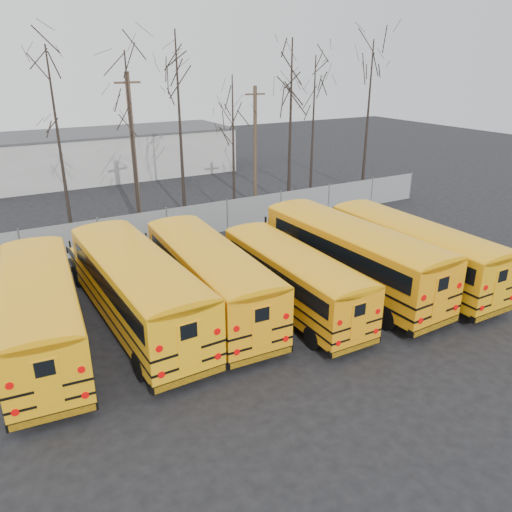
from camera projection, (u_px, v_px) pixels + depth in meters
ground at (273, 328)px, 20.29m from camera, size 120.00×120.00×0.00m
fence at (167, 225)px, 29.61m from camera, size 40.00×0.04×2.00m
distant_building at (111, 154)px, 46.31m from camera, size 22.00×8.00×4.00m
bus_a at (40, 306)px, 18.19m from camera, size 3.61×11.19×3.08m
bus_b at (135, 283)px, 19.82m from camera, size 3.01×11.69×3.25m
bus_c at (207, 272)px, 21.04m from camera, size 3.08×11.24×3.11m
bus_d at (291, 274)px, 21.30m from camera, size 2.43×10.12×2.82m
bus_e at (348, 250)px, 23.06m from camera, size 3.18×11.96×3.32m
bus_f at (410, 246)px, 23.95m from camera, size 2.57×11.10×3.10m
utility_pole_left at (133, 149)px, 31.51m from camera, size 1.69×0.43×9.52m
utility_pole_right at (255, 146)px, 36.02m from camera, size 1.51×0.26×8.49m
tree_1 at (60, 148)px, 28.27m from camera, size 0.26×0.26×10.95m
tree_2 at (133, 146)px, 29.88m from camera, size 0.26×0.26×10.68m
tree_3 at (180, 127)px, 33.33m from camera, size 0.26×0.26×11.98m
tree_4 at (233, 151)px, 32.23m from camera, size 0.26×0.26×9.33m
tree_5 at (290, 126)px, 35.32m from camera, size 0.26×0.26×11.56m
tree_6 at (313, 129)px, 38.07m from camera, size 0.26×0.26×10.49m
tree_7 at (368, 119)px, 39.34m from camera, size 0.26×0.26×11.59m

